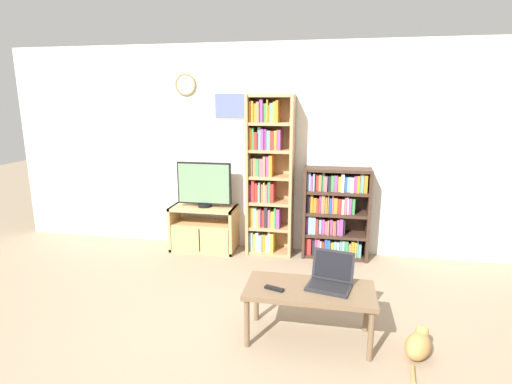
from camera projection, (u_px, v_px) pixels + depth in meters
The scene contains 10 objects.
ground_plane at pixel (228, 347), 3.17m from camera, with size 18.00×18.00×0.00m, color gray.
wall_back at pixel (271, 149), 5.05m from camera, with size 7.10×0.09×2.60m.
tv_stand at pixel (204, 228), 5.17m from camera, with size 0.84×0.41×0.58m.
television at pixel (204, 185), 5.05m from camera, with size 0.70×0.18×0.57m.
bookshelf_tall at pixel (267, 177), 4.95m from camera, with size 0.57×0.32×1.98m.
bookshelf_short at pixel (334, 213), 4.90m from camera, with size 0.80×0.30×1.12m.
coffee_table at pixel (309, 294), 3.21m from camera, with size 1.03×0.48×0.45m.
laptop at pixel (331, 278), 3.22m from camera, with size 0.40×0.36×0.27m.
remote_near_laptop at pixel (274, 289), 3.16m from camera, with size 0.17×0.09×0.02m.
cat at pixel (418, 345), 3.03m from camera, with size 0.29×0.49×0.25m.
Camera 1 is at (0.74, -2.72, 1.92)m, focal length 28.00 mm.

